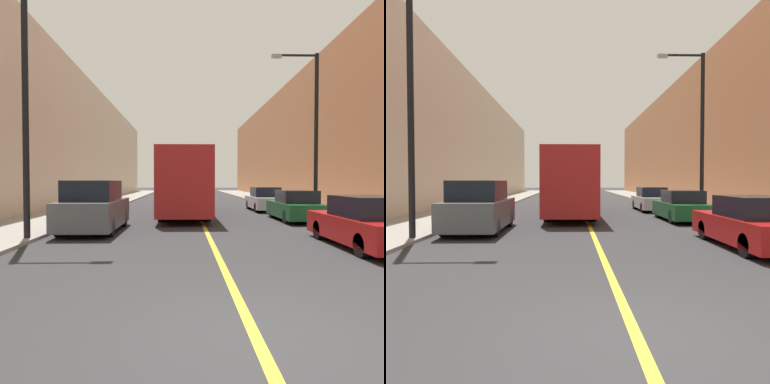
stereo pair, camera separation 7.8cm
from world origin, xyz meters
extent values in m
plane|color=#2D2D30|center=(0.00, 0.00, 0.00)|extent=(200.00, 200.00, 0.00)
cube|color=gray|center=(-7.50, 30.00, 0.05)|extent=(3.86, 72.00, 0.11)
cube|color=gray|center=(7.50, 30.00, 0.05)|extent=(3.86, 72.00, 0.11)
cube|color=beige|center=(-11.43, 30.00, 5.61)|extent=(4.00, 72.00, 11.23)
cube|color=#B2724C|center=(11.43, 30.00, 5.80)|extent=(4.00, 72.00, 11.61)
cube|color=gold|center=(0.00, 30.00, 0.00)|extent=(0.16, 72.00, 0.01)
cube|color=#AD1E1E|center=(-0.83, 17.23, 1.87)|extent=(2.50, 12.84, 3.09)
cube|color=black|center=(-0.83, 10.84, 2.41)|extent=(2.12, 0.04, 1.39)
cylinder|color=black|center=(-1.80, 13.25, 0.54)|extent=(0.55, 1.09, 1.09)
cylinder|color=black|center=(0.15, 13.25, 0.54)|extent=(0.55, 1.09, 1.09)
cylinder|color=black|center=(-1.80, 21.21, 0.54)|extent=(0.55, 1.09, 1.09)
cylinder|color=black|center=(0.15, 21.21, 0.54)|extent=(0.55, 1.09, 1.09)
cube|color=#51565B|center=(-4.24, 9.71, 0.70)|extent=(1.96, 4.60, 0.99)
cube|color=black|center=(-4.24, 9.48, 1.56)|extent=(1.72, 2.53, 0.74)
cube|color=black|center=(-4.24, 7.44, 0.87)|extent=(1.66, 0.04, 0.44)
cylinder|color=black|center=(-5.00, 8.29, 0.34)|extent=(0.43, 0.68, 0.68)
cylinder|color=black|center=(-3.48, 8.29, 0.34)|extent=(0.43, 0.68, 0.68)
cylinder|color=black|center=(-5.00, 11.14, 0.34)|extent=(0.43, 0.68, 0.68)
cylinder|color=black|center=(-3.48, 11.14, 0.34)|extent=(0.43, 0.68, 0.68)
cube|color=maroon|center=(4.35, 6.14, 0.54)|extent=(1.75, 4.75, 0.70)
cube|color=black|center=(4.35, 5.91, 1.19)|extent=(1.54, 2.14, 0.60)
cylinder|color=black|center=(3.67, 4.67, 0.31)|extent=(0.39, 0.62, 0.62)
cylinder|color=black|center=(3.67, 7.62, 0.31)|extent=(0.39, 0.62, 0.62)
cylinder|color=black|center=(5.03, 7.62, 0.31)|extent=(0.39, 0.62, 0.62)
cube|color=#145128|center=(4.51, 13.34, 0.53)|extent=(1.82, 4.41, 0.69)
cube|color=black|center=(4.51, 13.12, 1.17)|extent=(1.60, 1.98, 0.59)
cube|color=black|center=(4.51, 11.17, 0.65)|extent=(1.54, 0.04, 0.31)
cylinder|color=black|center=(3.81, 11.98, 0.31)|extent=(0.40, 0.62, 0.62)
cylinder|color=black|center=(5.22, 11.98, 0.31)|extent=(0.40, 0.62, 0.62)
cylinder|color=black|center=(3.81, 14.71, 0.31)|extent=(0.40, 0.62, 0.62)
cylinder|color=black|center=(5.22, 14.71, 0.31)|extent=(0.40, 0.62, 0.62)
cube|color=silver|center=(4.34, 19.34, 0.54)|extent=(1.77, 4.55, 0.72)
cube|color=black|center=(4.34, 19.12, 1.21)|extent=(1.56, 2.05, 0.61)
cube|color=black|center=(4.34, 17.10, 0.67)|extent=(1.51, 0.04, 0.32)
cylinder|color=black|center=(3.65, 17.93, 0.31)|extent=(0.39, 0.62, 0.62)
cylinder|color=black|center=(5.04, 17.93, 0.31)|extent=(0.39, 0.62, 0.62)
cylinder|color=black|center=(3.65, 20.75, 0.31)|extent=(0.39, 0.62, 0.62)
cylinder|color=black|center=(5.04, 20.75, 0.31)|extent=(0.39, 0.62, 0.62)
cylinder|color=black|center=(-5.87, 7.51, 4.29)|extent=(0.20, 0.20, 8.36)
cylinder|color=black|center=(5.87, 14.36, 4.22)|extent=(0.20, 0.20, 8.22)
cylinder|color=black|center=(4.84, 14.36, 8.23)|extent=(2.05, 0.12, 0.12)
cube|color=#999993|center=(3.81, 14.36, 8.18)|extent=(0.50, 0.24, 0.16)
camera|label=1|loc=(-0.89, -4.48, 1.92)|focal=35.00mm
camera|label=2|loc=(-0.81, -4.49, 1.92)|focal=35.00mm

